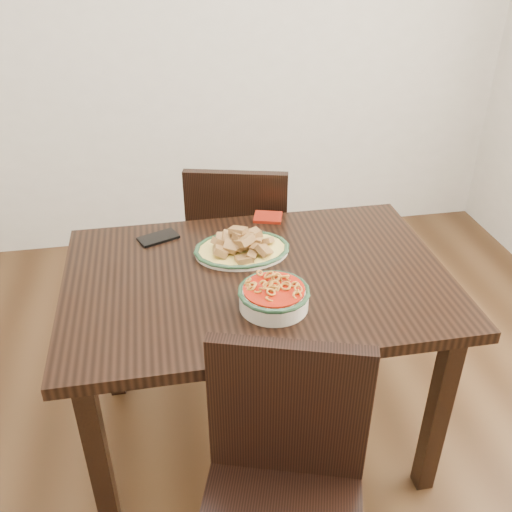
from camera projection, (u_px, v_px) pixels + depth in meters
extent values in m
plane|color=#382211|center=(264.00, 453.00, 2.18)|extent=(3.50, 3.50, 0.00)
cube|color=silver|center=(202.00, 16.00, 2.97)|extent=(3.50, 0.10, 2.60)
cube|color=black|center=(257.00, 280.00, 1.89)|extent=(1.26, 0.84, 0.04)
cube|color=black|center=(99.00, 462.00, 1.72)|extent=(0.06, 0.06, 0.71)
cube|color=black|center=(437.00, 413.00, 1.88)|extent=(0.06, 0.06, 0.71)
cube|color=black|center=(108.00, 325.00, 2.28)|extent=(0.06, 0.06, 0.71)
cube|color=black|center=(368.00, 297.00, 2.45)|extent=(0.06, 0.06, 0.71)
cube|color=black|center=(241.00, 248.00, 2.65)|extent=(0.51, 0.51, 0.04)
cube|color=black|center=(278.00, 270.00, 2.90)|extent=(0.04, 0.04, 0.41)
cube|color=black|center=(212.00, 267.00, 2.92)|extent=(0.04, 0.04, 0.41)
cube|color=black|center=(275.00, 310.00, 2.61)|extent=(0.04, 0.04, 0.41)
cube|color=black|center=(202.00, 307.00, 2.63)|extent=(0.04, 0.04, 0.41)
cube|color=black|center=(236.00, 221.00, 2.36)|extent=(0.42, 0.14, 0.44)
cube|color=black|center=(288.00, 409.00, 1.48)|extent=(0.41, 0.17, 0.44)
ellipsoid|color=beige|center=(242.00, 251.00, 1.99)|extent=(0.33, 0.25, 0.02)
ellipsoid|color=#DEBF4D|center=(242.00, 249.00, 1.99)|extent=(0.31, 0.24, 0.01)
torus|color=#1B3B22|center=(242.00, 249.00, 1.99)|extent=(0.26, 0.26, 0.01)
cylinder|color=beige|center=(274.00, 298.00, 1.71)|extent=(0.21, 0.21, 0.06)
torus|color=#18351F|center=(274.00, 291.00, 1.70)|extent=(0.22, 0.22, 0.02)
cylinder|color=#991507|center=(274.00, 290.00, 1.69)|extent=(0.19, 0.19, 0.01)
cube|color=black|center=(158.00, 238.00, 2.07)|extent=(0.16, 0.12, 0.01)
cube|color=maroon|center=(268.00, 217.00, 2.21)|extent=(0.13, 0.12, 0.01)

